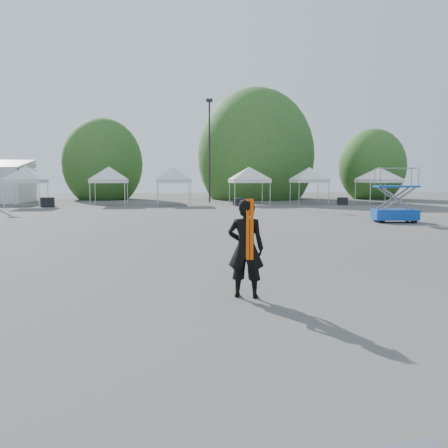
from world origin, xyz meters
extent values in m
plane|color=#474442|center=(0.00, 0.00, 0.00)|extent=(120.00, 120.00, 0.00)
cylinder|color=black|center=(3.00, 32.00, 4.75)|extent=(0.16, 0.16, 9.50)
cube|color=black|center=(3.00, 32.00, 9.65)|extent=(0.60, 0.25, 0.30)
cylinder|color=#382314|center=(-8.00, 40.00, 1.14)|extent=(0.36, 0.36, 2.27)
ellipsoid|color=#244E1A|center=(-8.00, 40.00, 3.94)|extent=(4.16, 4.16, 4.78)
cylinder|color=#382314|center=(9.00, 39.00, 1.40)|extent=(0.36, 0.36, 2.80)
ellipsoid|color=#244E1A|center=(9.00, 39.00, 4.85)|extent=(5.12, 5.12, 5.89)
cylinder|color=#382314|center=(22.00, 37.00, 1.05)|extent=(0.36, 0.36, 2.10)
ellipsoid|color=#244E1A|center=(22.00, 37.00, 3.64)|extent=(3.84, 3.84, 4.42)
cylinder|color=silver|center=(-13.78, 26.18, 1.00)|extent=(0.06, 0.06, 2.00)
cylinder|color=silver|center=(-11.12, 26.18, 1.00)|extent=(0.06, 0.06, 2.00)
cylinder|color=silver|center=(-13.78, 28.84, 1.00)|extent=(0.06, 0.06, 2.00)
cylinder|color=silver|center=(-11.12, 28.84, 1.00)|extent=(0.06, 0.06, 2.00)
cube|color=silver|center=(-12.45, 27.51, 2.08)|extent=(2.86, 2.86, 0.30)
pyramid|color=silver|center=(-12.45, 27.51, 3.33)|extent=(4.04, 4.04, 1.10)
cylinder|color=silver|center=(-7.45, 27.44, 1.00)|extent=(0.06, 0.06, 2.00)
cylinder|color=silver|center=(-4.62, 27.44, 1.00)|extent=(0.06, 0.06, 2.00)
cylinder|color=silver|center=(-7.45, 30.27, 1.00)|extent=(0.06, 0.06, 2.00)
cylinder|color=silver|center=(-4.62, 30.27, 1.00)|extent=(0.06, 0.06, 2.00)
cube|color=silver|center=(-6.04, 28.86, 2.08)|extent=(3.03, 3.03, 0.30)
pyramid|color=silver|center=(-6.04, 28.86, 3.33)|extent=(4.28, 4.28, 1.10)
cylinder|color=silver|center=(-1.91, 26.83, 1.00)|extent=(0.06, 0.06, 2.00)
cylinder|color=silver|center=(0.85, 26.83, 1.00)|extent=(0.06, 0.06, 2.00)
cylinder|color=silver|center=(-1.91, 29.59, 1.00)|extent=(0.06, 0.06, 2.00)
cylinder|color=silver|center=(0.85, 29.59, 1.00)|extent=(0.06, 0.06, 2.00)
cube|color=silver|center=(-0.53, 28.21, 2.08)|extent=(2.96, 2.96, 0.30)
pyramid|color=silver|center=(-0.53, 28.21, 3.33)|extent=(4.19, 4.19, 1.10)
cylinder|color=silver|center=(4.58, 26.59, 1.00)|extent=(0.06, 0.06, 2.00)
cylinder|color=silver|center=(7.64, 26.59, 1.00)|extent=(0.06, 0.06, 2.00)
cylinder|color=silver|center=(4.58, 29.66, 1.00)|extent=(0.06, 0.06, 2.00)
cylinder|color=silver|center=(7.64, 29.66, 1.00)|extent=(0.06, 0.06, 2.00)
cube|color=silver|center=(6.11, 28.13, 2.08)|extent=(3.26, 3.26, 0.30)
pyramid|color=silver|center=(6.11, 28.13, 3.33)|extent=(4.62, 4.62, 1.10)
cylinder|color=silver|center=(10.37, 27.11, 1.00)|extent=(0.06, 0.06, 2.00)
cylinder|color=silver|center=(13.08, 27.11, 1.00)|extent=(0.06, 0.06, 2.00)
cylinder|color=silver|center=(10.37, 29.82, 1.00)|extent=(0.06, 0.06, 2.00)
cylinder|color=silver|center=(13.08, 29.82, 1.00)|extent=(0.06, 0.06, 2.00)
cube|color=silver|center=(11.72, 28.47, 2.08)|extent=(2.91, 2.91, 0.30)
pyramid|color=silver|center=(11.72, 28.47, 3.33)|extent=(4.11, 4.11, 1.10)
cylinder|color=silver|center=(16.53, 26.22, 1.00)|extent=(0.06, 0.06, 2.00)
cylinder|color=silver|center=(19.54, 26.22, 1.00)|extent=(0.06, 0.06, 2.00)
cylinder|color=silver|center=(16.53, 29.22, 1.00)|extent=(0.06, 0.06, 2.00)
cylinder|color=silver|center=(19.54, 29.22, 1.00)|extent=(0.06, 0.06, 2.00)
cube|color=silver|center=(18.04, 27.72, 2.08)|extent=(3.20, 3.20, 0.30)
pyramid|color=silver|center=(18.04, 27.72, 3.33)|extent=(4.53, 4.53, 1.10)
imported|color=black|center=(0.17, -1.64, 0.97)|extent=(0.82, 0.66, 1.95)
cube|color=#E54B04|center=(0.17, -1.84, 1.36)|extent=(0.16, 0.03, 1.17)
cube|color=#0B4499|center=(10.74, 11.68, 0.42)|extent=(2.38, 1.46, 0.56)
cube|color=#0B4499|center=(10.74, 11.68, 1.90)|extent=(2.28, 1.40, 0.09)
cylinder|color=black|center=(9.84, 11.36, 0.17)|extent=(0.35, 0.19, 0.33)
cylinder|color=black|center=(11.49, 11.09, 0.17)|extent=(0.35, 0.19, 0.33)
cylinder|color=black|center=(9.99, 12.27, 0.17)|extent=(0.35, 0.19, 0.33)
cylinder|color=black|center=(11.64, 12.01, 0.17)|extent=(0.35, 0.19, 0.33)
cube|color=black|center=(-10.76, 27.10, 0.39)|extent=(1.23, 1.10, 0.79)
cube|color=black|center=(4.97, 26.87, 0.32)|extent=(1.01, 0.92, 0.64)
cube|color=black|center=(14.21, 26.68, 0.32)|extent=(0.96, 0.82, 0.65)
camera|label=1|loc=(-1.40, -9.91, 2.33)|focal=35.00mm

